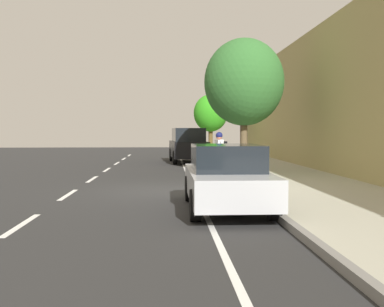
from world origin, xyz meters
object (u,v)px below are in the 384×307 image
Objects in this scene: street_tree_mid_block at (211,113)px; fire_hydrant at (228,159)px; parked_sedan_silver_second at (226,178)px; street_tree_near_cyclist at (244,82)px; parked_suv_black_mid at (188,145)px; cyclist_with_backpack at (220,149)px; bicycle_at_curb at (213,167)px.

fire_hydrant is at bearing -92.11° from street_tree_mid_block.
street_tree_near_cyclist reaches higher than parked_sedan_silver_second.
street_tree_near_cyclist reaches higher than street_tree_mid_block.
parked_suv_black_mid is 8.45m from street_tree_mid_block.
street_tree_mid_block is at bearing 85.88° from cyclist_with_backpack.
cyclist_with_backpack is 0.41× the size of street_tree_mid_block.
street_tree_mid_block reaches higher than fire_hydrant.
street_tree_mid_block is 13.83m from fire_hydrant.
fire_hydrant is (1.36, 10.08, -0.18)m from parked_sedan_silver_second.
cyclist_with_backpack is 0.32× the size of street_tree_near_cyclist.
parked_sedan_silver_second is at bearing -97.70° from fire_hydrant.
bicycle_at_curb is at bearing -95.03° from street_tree_mid_block.
parked_sedan_silver_second reaches higher than fire_hydrant.
cyclist_with_backpack reaches higher than fire_hydrant.
cyclist_with_backpack is 16.44m from street_tree_mid_block.
parked_sedan_silver_second is 9.43m from street_tree_near_cyclist.
cyclist_with_backpack is at bearing -63.40° from bicycle_at_curb.
street_tree_near_cyclist is at bearing 77.91° from parked_sedan_silver_second.
parked_sedan_silver_second is at bearing -102.09° from street_tree_near_cyclist.
parked_sedan_silver_second is at bearing -89.30° from parked_suv_black_mid.
street_tree_mid_block is at bearing 84.97° from bicycle_at_curb.
cyclist_with_backpack is at bearing -104.01° from fire_hydrant.
parked_sedan_silver_second is 0.79× the size of street_tree_near_cyclist.
parked_suv_black_mid is 8.41m from cyclist_with_backpack.
cyclist_with_backpack is 2.83m from fire_hydrant.
cyclist_with_backpack is 2.14× the size of fire_hydrant.
fire_hydrant is (0.89, 2.25, 0.22)m from bicycle_at_curb.
bicycle_at_curb is 3.89m from street_tree_near_cyclist.
bicycle_at_curb is at bearing -85.22° from parked_suv_black_mid.
street_tree_near_cyclist reaches higher than cyclist_with_backpack.
parked_sedan_silver_second is 15.75m from parked_suv_black_mid.
street_tree_near_cyclist is (1.39, 0.87, 3.53)m from bicycle_at_curb.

